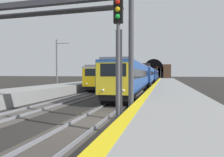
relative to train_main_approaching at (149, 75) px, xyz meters
The scene contains 13 objects.
ground_plane 43.46m from the train_main_approaching, behind, with size 320.00×320.00×0.00m, color #282623.
platform_right 43.66m from the train_main_approaching, behind, with size 112.00×4.31×1.10m, color gray.
platform_right_edge_strip 43.49m from the train_main_approaching, behind, with size 112.00×0.50×0.01m, color yellow.
track_main_line 43.46m from the train_main_approaching, behind, with size 160.00×2.63×0.21m.
track_adjacent_line 43.75m from the train_main_approaching, behind, with size 160.00×2.80×0.21m.
train_main_approaching is the anchor object (origin of this frame).
train_adjacent_platform 5.16m from the train_main_approaching, 97.46° to the left, with size 57.47×2.86×4.65m.
railway_signal_near 45.26m from the train_main_approaching, behind, with size 0.39×0.38×5.78m.
railway_signal_mid 2.17m from the train_main_approaching, 115.42° to the right, with size 0.39×0.38×4.38m.
railway_signal_far 51.80m from the train_main_approaching, ahead, with size 0.39×0.38×5.34m.
overhead_signal_gantry 42.97m from the train_main_approaching, behind, with size 0.70×9.55×7.01m.
tunnel_portal 72.16m from the train_main_approaching, ahead, with size 2.71×20.29×11.36m.
catenary_mast_near 28.45m from the train_main_approaching, 154.86° to the left, with size 0.22×2.29×7.76m.
Camera 1 is at (-10.18, -3.82, 2.63)m, focal length 32.59 mm.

